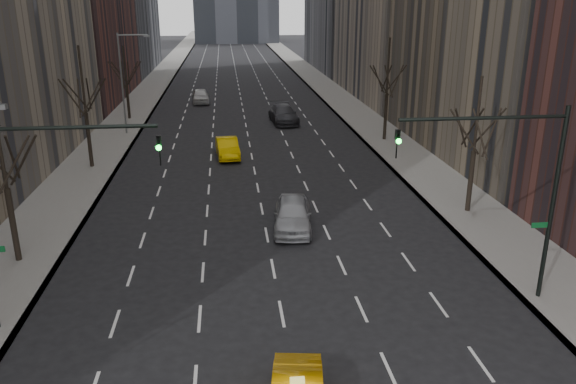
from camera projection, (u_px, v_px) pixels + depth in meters
name	position (u px, v px, depth m)	size (l,w,h in m)	color
sidewalk_left	(148.00, 92.00, 75.63)	(4.50, 320.00, 0.15)	slate
sidewalk_right	(327.00, 89.00, 78.19)	(4.50, 320.00, 0.15)	slate
tree_lw_b	(7.00, 189.00, 25.59)	(3.36, 3.50, 7.82)	black
tree_lw_c	(86.00, 114.00, 40.53)	(3.36, 3.50, 8.74)	black
tree_lw_d	(127.00, 85.00, 57.61)	(3.36, 3.50, 7.36)	black
tree_rw_b	(474.00, 152.00, 31.86)	(3.36, 3.50, 7.82)	black
tree_rw_c	(387.00, 95.00, 48.68)	(3.36, 3.50, 8.74)	black
traffic_mast_left	(23.00, 192.00, 19.67)	(6.69, 0.39, 8.00)	black
traffic_mast_right	(516.00, 175.00, 21.58)	(6.69, 0.39, 8.00)	black
streetlight_far	(125.00, 73.00, 50.48)	(2.83, 0.22, 9.00)	slate
silver_sedan_ahead	(293.00, 214.00, 30.48)	(2.00, 4.97, 1.69)	#9EA0A6
far_taxi	(227.00, 148.00, 44.50)	(1.63, 4.68, 1.54)	#E8B804
far_suv_grey	(283.00, 114.00, 57.01)	(2.47, 6.08, 1.77)	#2E2E33
far_car_white	(201.00, 96.00, 68.05)	(1.98, 4.93, 1.68)	#B8B8B8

